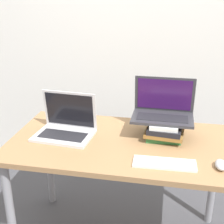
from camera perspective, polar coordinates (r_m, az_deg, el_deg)
name	(u,v)px	position (r m, az deg, el deg)	size (l,w,h in m)	color
wall_back	(142,17)	(2.62, 5.60, 16.84)	(8.00, 0.05, 2.70)	silver
desk	(121,155)	(1.87, 1.70, -7.79)	(1.31, 0.72, 0.74)	#9E754C
laptop_left	(66,127)	(1.91, -8.44, -2.68)	(0.36, 0.27, 0.25)	silver
book_stack	(165,129)	(1.88, 9.62, -3.05)	(0.24, 0.28, 0.11)	#33753D
laptop_on_books	(163,110)	(1.88, 9.32, 0.36)	(0.36, 0.23, 0.23)	#333338
wireless_keyboard	(164,163)	(1.62, 9.57, -9.25)	(0.32, 0.12, 0.01)	white
mouse	(221,165)	(1.66, 19.27, -9.10)	(0.06, 0.10, 0.04)	#B2B2B7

